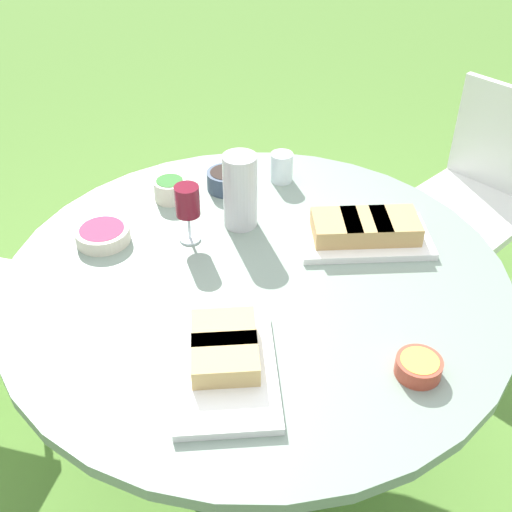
# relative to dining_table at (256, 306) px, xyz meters

# --- Properties ---
(ground_plane) EXTENTS (40.00, 40.00, 0.00)m
(ground_plane) POSITION_rel_dining_table_xyz_m (0.00, 0.00, -0.65)
(ground_plane) COLOR #5B8C38
(dining_table) EXTENTS (1.34, 1.34, 0.77)m
(dining_table) POSITION_rel_dining_table_xyz_m (0.00, 0.00, 0.00)
(dining_table) COLOR #4C4C51
(dining_table) RESTS_ON ground_plane
(chair_near_left) EXTENTS (0.60, 0.61, 0.89)m
(chair_near_left) POSITION_rel_dining_table_xyz_m (0.95, -0.79, -0.13)
(chair_near_left) COLOR silver
(chair_near_left) RESTS_ON ground_plane
(water_pitcher) EXTENTS (0.10, 0.10, 0.22)m
(water_pitcher) POSITION_rel_dining_table_xyz_m (0.23, 0.07, 0.23)
(water_pitcher) COLOR silver
(water_pitcher) RESTS_ON dining_table
(wine_glass) EXTENTS (0.07, 0.07, 0.17)m
(wine_glass) POSITION_rel_dining_table_xyz_m (0.13, 0.20, 0.24)
(wine_glass) COLOR silver
(wine_glass) RESTS_ON dining_table
(platter_bread_main) EXTENTS (0.39, 0.29, 0.07)m
(platter_bread_main) POSITION_rel_dining_table_xyz_m (-0.33, 0.03, 0.14)
(platter_bread_main) COLOR white
(platter_bread_main) RESTS_ON dining_table
(platter_charcuterie) EXTENTS (0.27, 0.40, 0.07)m
(platter_charcuterie) POSITION_rel_dining_table_xyz_m (0.18, -0.29, 0.15)
(platter_charcuterie) COLOR white
(platter_charcuterie) RESTS_ON dining_table
(bowl_fries) EXTENTS (0.10, 0.10, 0.04)m
(bowl_fries) POSITION_rel_dining_table_xyz_m (-0.31, -0.40, 0.14)
(bowl_fries) COLOR #B74733
(bowl_fries) RESTS_ON dining_table
(bowl_salad) EXTENTS (0.10, 0.10, 0.07)m
(bowl_salad) POSITION_rel_dining_table_xyz_m (0.34, 0.30, 0.15)
(bowl_salad) COLOR beige
(bowl_salad) RESTS_ON dining_table
(bowl_olives) EXTENTS (0.12, 0.12, 0.06)m
(bowl_olives) POSITION_rel_dining_table_xyz_m (0.41, 0.14, 0.15)
(bowl_olives) COLOR #334256
(bowl_olives) RESTS_ON dining_table
(bowl_dip_red) EXTENTS (0.15, 0.15, 0.04)m
(bowl_dip_red) POSITION_rel_dining_table_xyz_m (0.10, 0.45, 0.14)
(bowl_dip_red) COLOR beige
(bowl_dip_red) RESTS_ON dining_table
(cup_water_near) EXTENTS (0.07, 0.07, 0.10)m
(cup_water_near) POSITION_rel_dining_table_xyz_m (0.49, -0.03, 0.16)
(cup_water_near) COLOR silver
(cup_water_near) RESTS_ON dining_table
(handbag) EXTENTS (0.30, 0.14, 0.37)m
(handbag) POSITION_rel_dining_table_xyz_m (1.25, 0.35, -0.52)
(handbag) COLOR maroon
(handbag) RESTS_ON ground_plane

